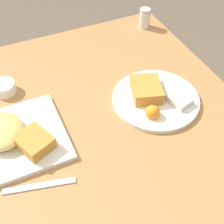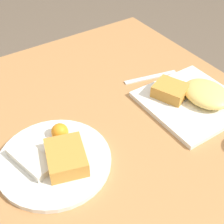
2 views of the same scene
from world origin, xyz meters
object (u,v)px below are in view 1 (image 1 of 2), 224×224
at_px(plate_oval_far, 155,97).
at_px(salt_shaker, 145,19).
at_px(plate_square_near, 14,136).
at_px(sauce_ramekin, 4,88).
at_px(butter_knife, 40,186).

xyz_separation_m(plate_oval_far, salt_shaker, (-0.40, 0.18, 0.02)).
bearing_deg(plate_oval_far, plate_square_near, -92.77).
distance_m(plate_oval_far, salt_shaker, 0.44).
bearing_deg(sauce_ramekin, plate_oval_far, 60.71).
relative_size(plate_square_near, plate_oval_far, 0.96).
height_order(plate_oval_far, sauce_ramekin, plate_oval_far).
xyz_separation_m(salt_shaker, butter_knife, (0.55, -0.59, -0.03)).
bearing_deg(plate_square_near, butter_knife, 8.12).
distance_m(plate_square_near, plate_oval_far, 0.44).
bearing_deg(plate_oval_far, salt_shaker, 155.88).
height_order(sauce_ramekin, salt_shaker, salt_shaker).
distance_m(salt_shaker, butter_knife, 0.80).
xyz_separation_m(plate_square_near, plate_oval_far, (0.02, 0.43, -0.01)).
height_order(plate_square_near, salt_shaker, salt_shaker).
bearing_deg(plate_square_near, sauce_ramekin, 176.39).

